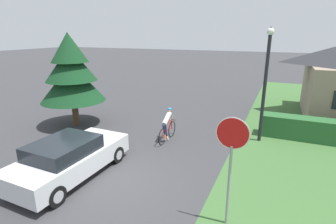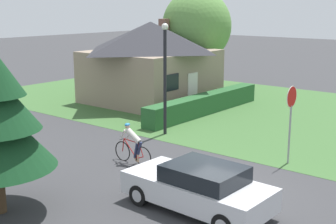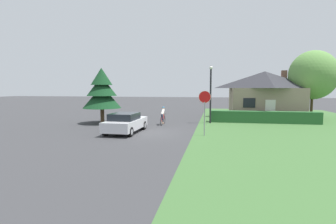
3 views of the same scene
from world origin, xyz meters
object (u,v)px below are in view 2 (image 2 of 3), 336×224
at_px(sedan_left_lane, 199,187).
at_px(street_lamp, 165,70).
at_px(cyclist, 133,145).
at_px(stop_sign, 291,108).
at_px(cottage_house, 151,60).
at_px(deciduous_tree_right, 197,26).

xyz_separation_m(sedan_left_lane, street_lamp, (5.69, 5.92, 2.23)).
relative_size(sedan_left_lane, cyclist, 2.39).
bearing_deg(sedan_left_lane, stop_sign, -90.89).
height_order(cyclist, stop_sign, stop_sign).
relative_size(cyclist, street_lamp, 0.36).
bearing_deg(sedan_left_lane, cottage_house, -42.72).
bearing_deg(street_lamp, cyclist, -156.75).
height_order(sedan_left_lane, stop_sign, stop_sign).
bearing_deg(sedan_left_lane, cyclist, -21.47).
bearing_deg(deciduous_tree_right, cottage_house, 178.86).
height_order(cottage_house, deciduous_tree_right, deciduous_tree_right).
distance_m(cyclist, stop_sign, 5.92).
xyz_separation_m(sedan_left_lane, cyclist, (1.78, 4.24, 0.04)).
height_order(cottage_house, sedan_left_lane, cottage_house).
bearing_deg(cottage_house, deciduous_tree_right, -1.66).
bearing_deg(sedan_left_lane, deciduous_tree_right, -52.69).
bearing_deg(deciduous_tree_right, sedan_left_lane, -144.01).
bearing_deg(deciduous_tree_right, stop_sign, -131.50).
xyz_separation_m(sedan_left_lane, deciduous_tree_right, (15.72, 11.42, 3.69)).
xyz_separation_m(sedan_left_lane, stop_sign, (5.43, -0.21, 1.41)).
relative_size(cottage_house, cyclist, 4.04).
distance_m(cyclist, deciduous_tree_right, 16.10).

